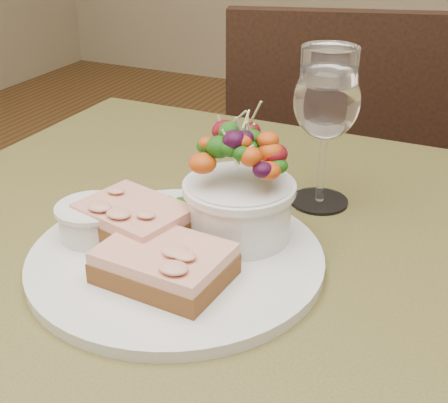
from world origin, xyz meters
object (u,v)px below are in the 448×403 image
at_px(chair_far, 322,256).
at_px(sandwich_back, 134,219).
at_px(dinner_plate, 176,258).
at_px(wine_glass, 327,105).
at_px(sandwich_front, 164,263).
at_px(salad_bowl, 239,185).
at_px(cafe_table, 212,327).
at_px(ramekin, 92,219).

xyz_separation_m(chair_far, sandwich_back, (0.01, -0.79, 0.49)).
xyz_separation_m(dinner_plate, wine_glass, (0.09, 0.19, 0.12)).
height_order(sandwich_front, salad_bowl, salad_bowl).
height_order(salad_bowl, wine_glass, wine_glass).
bearing_deg(salad_bowl, chair_far, 97.81).
relative_size(cafe_table, sandwich_back, 6.36).
height_order(cafe_table, ramekin, ramekin).
height_order(sandwich_front, ramekin, ramekin).
relative_size(chair_far, ramekin, 12.94).
bearing_deg(cafe_table, sandwich_back, -156.79).
bearing_deg(sandwich_front, sandwich_back, 146.25).
bearing_deg(cafe_table, salad_bowl, 46.19).
bearing_deg(dinner_plate, chair_far, 94.22).
xyz_separation_m(dinner_plate, sandwich_back, (-0.05, 0.01, 0.03)).
relative_size(cafe_table, wine_glass, 4.57).
bearing_deg(salad_bowl, ramekin, -154.23).
height_order(cafe_table, dinner_plate, dinner_plate).
bearing_deg(sandwich_front, wine_glass, 75.56).
bearing_deg(chair_far, ramekin, 70.20).
bearing_deg(dinner_plate, sandwich_front, -74.24).
relative_size(dinner_plate, sandwich_front, 2.43).
height_order(chair_far, wine_glass, wine_glass).
height_order(cafe_table, wine_glass, wine_glass).
distance_m(sandwich_back, wine_glass, 0.25).
xyz_separation_m(cafe_table, dinner_plate, (-0.02, -0.04, 0.11)).
distance_m(chair_far, sandwich_front, 0.97).
bearing_deg(dinner_plate, cafe_table, 62.04).
height_order(sandwich_back, ramekin, sandwich_back).
relative_size(sandwich_front, salad_bowl, 0.97).
relative_size(chair_far, sandwich_front, 7.30).
xyz_separation_m(cafe_table, wine_glass, (0.07, 0.15, 0.22)).
relative_size(chair_far, dinner_plate, 3.01).
bearing_deg(sandwich_back, sandwich_front, -24.04).
relative_size(dinner_plate, wine_glass, 1.71).
bearing_deg(wine_glass, salad_bowl, -110.08).
distance_m(sandwich_front, ramekin, 0.11).
height_order(ramekin, salad_bowl, salad_bowl).
relative_size(sandwich_back, wine_glass, 0.72).
xyz_separation_m(sandwich_front, ramekin, (-0.11, 0.04, 0.00)).
xyz_separation_m(chair_far, salad_bowl, (0.10, -0.74, 0.53)).
bearing_deg(wine_glass, dinner_plate, -115.08).
distance_m(salad_bowl, wine_glass, 0.15).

